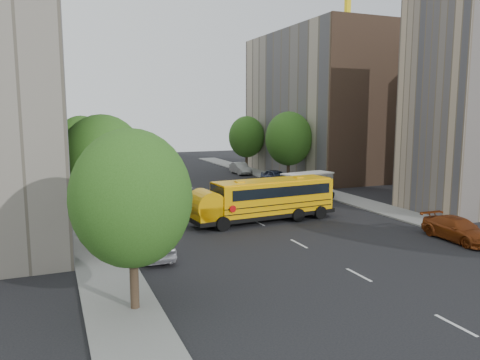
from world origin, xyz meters
TOP-DOWN VIEW (x-y plane):
  - ground at (0.00, 0.00)m, footprint 120.00×120.00m
  - sidewalk_left at (-11.50, 5.00)m, footprint 3.00×80.00m
  - sidewalk_right at (11.50, 5.00)m, footprint 3.00×80.00m
  - lane_markings at (0.00, 10.00)m, footprint 0.15×64.00m
  - building_left_redbrick at (-18.00, 28.00)m, footprint 10.00×15.00m
  - building_right_near at (18.00, -4.50)m, footprint 10.00×7.00m
  - building_right_far at (18.00, 20.00)m, footprint 10.00×22.00m
  - building_right_sidewall at (18.00, 9.00)m, footprint 10.10×0.30m
  - tower_crane at (30.25, 28.00)m, footprint 28.50×1.20m
  - street_tree_0 at (-11.00, -14.00)m, footprint 4.80×4.80m
  - street_tree_1 at (-11.00, -4.00)m, footprint 5.12×5.12m
  - street_tree_2 at (-11.00, 14.00)m, footprint 4.99×4.99m
  - street_tree_4 at (11.00, 14.00)m, footprint 5.25×5.25m
  - street_tree_5 at (11.00, 26.00)m, footprint 4.86×4.86m
  - school_bus at (0.45, -1.77)m, footprint 11.35×3.51m
  - safari_truck at (7.32, 4.17)m, footprint 6.23×3.20m
  - parked_car_0 at (-8.80, -7.15)m, footprint 1.95×4.69m
  - parked_car_1 at (-9.60, 8.80)m, footprint 1.82×4.50m
  - parked_car_3 at (9.60, -11.12)m, footprint 2.20×5.05m
  - parked_car_4 at (9.60, 14.24)m, footprint 2.21×4.80m
  - parked_car_5 at (9.13, 23.64)m, footprint 1.71×4.59m

SIDE VIEW (x-z plane):
  - ground at x=0.00m, z-range 0.00..0.00m
  - lane_markings at x=0.00m, z-range 0.00..0.01m
  - sidewalk_left at x=-11.50m, z-range 0.00..0.12m
  - sidewalk_right at x=11.50m, z-range 0.00..0.12m
  - parked_car_3 at x=9.60m, z-range 0.00..1.44m
  - parked_car_1 at x=-9.60m, z-range 0.00..1.45m
  - parked_car_5 at x=9.13m, z-range 0.00..1.50m
  - parked_car_0 at x=-8.80m, z-range 0.00..1.59m
  - parked_car_4 at x=9.60m, z-range 0.00..1.59m
  - safari_truck at x=7.32m, z-range 0.07..2.62m
  - school_bus at x=0.45m, z-range 0.18..3.34m
  - street_tree_0 at x=-11.00m, z-range 0.94..8.35m
  - street_tree_5 at x=11.00m, z-range 0.95..8.46m
  - street_tree_2 at x=-11.00m, z-range 0.97..8.68m
  - street_tree_1 at x=-11.00m, z-range 1.00..8.90m
  - street_tree_4 at x=11.00m, z-range 1.02..9.13m
  - building_left_redbrick at x=-18.00m, z-range 0.00..13.00m
  - building_right_near at x=18.00m, z-range 0.00..17.00m
  - building_right_far at x=18.00m, z-range 0.00..18.00m
  - building_right_sidewall at x=18.00m, z-range 0.00..18.00m
  - tower_crane at x=30.25m, z-range 6.60..42.35m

